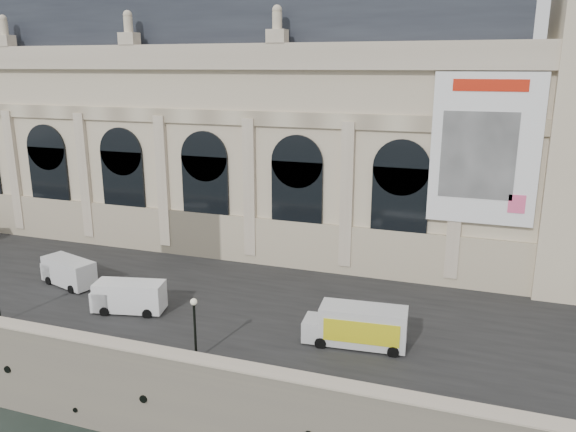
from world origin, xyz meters
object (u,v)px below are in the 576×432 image
at_px(van_c, 67,271).
at_px(lamp_right, 195,330).
at_px(van_b, 126,297).
at_px(box_truck, 357,326).

xyz_separation_m(van_c, lamp_right, (18.11, -8.60, 1.00)).
relative_size(van_b, box_truck, 0.81).
bearing_deg(lamp_right, van_b, 150.48).
relative_size(van_b, lamp_right, 1.34).
bearing_deg(van_c, lamp_right, -25.39).
bearing_deg(lamp_right, van_c, 154.61).
distance_m(box_truck, lamp_right, 11.74).
height_order(van_b, lamp_right, lamp_right).
distance_m(van_c, box_truck, 28.39).
bearing_deg(van_b, van_c, 159.37).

